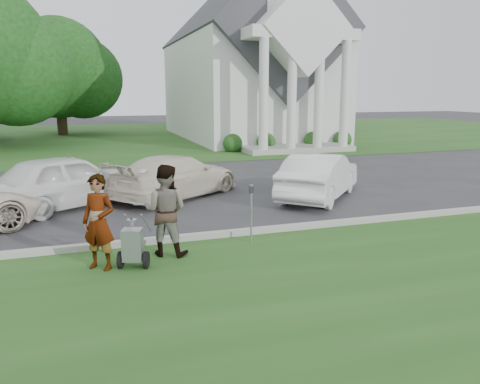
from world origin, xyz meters
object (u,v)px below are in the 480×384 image
church (248,54)px  parking_meter_near (251,207)px  person_right (165,211)px  person_left (99,223)px  car_d (319,176)px  tree_back (58,73)px  car_b (67,181)px  car_c (177,176)px  striping_cart (133,246)px

church → parking_meter_near: 25.01m
church → person_right: 25.84m
person_right → parking_meter_near: bearing=-146.9°
parking_meter_near → person_left: bearing=-169.4°
church → person_left: (-11.21, -23.74, -5.04)m
person_right → car_d: (5.44, 3.75, -0.22)m
person_right → tree_back: bearing=-56.9°
person_left → car_b: person_left is taller
person_left → car_b: (-0.70, 5.36, -0.12)m
tree_back → car_c: (4.33, -24.88, -4.05)m
church → parking_meter_near: size_ratio=18.41×
church → car_b: church is taller
person_left → person_right: person_right is taller
person_right → church: bearing=-85.8°
striping_cart → car_d: 7.51m
striping_cart → person_left: size_ratio=0.66×
tree_back → car_d: size_ratio=2.23×
tree_back → car_d: (8.54, -26.46, -4.02)m
person_left → car_d: size_ratio=0.42×
car_d → person_right: bearing=77.8°
tree_back → person_right: tree_back is taller
person_right → car_b: person_right is taller
church → person_left: bearing=-115.3°
car_d → parking_meter_near: bearing=88.4°
striping_cart → person_left: (-0.58, 0.14, 0.45)m
person_left → person_right: 1.36m
striping_cart → car_b: car_b is taller
car_c → person_right: bearing=129.7°
person_left → parking_meter_near: bearing=45.8°
person_left → car_c: bearing=101.5°
church → car_c: 20.67m
church → striping_cart: bearing=-114.0°
person_right → car_d: size_ratio=0.43×
church → person_left: church is taller
striping_cart → parking_meter_near: 2.75m
tree_back → person_left: size_ratio=5.35×
church → parking_meter_near: church is taller
church → striping_cart: church is taller
striping_cart → parking_meter_near: (2.62, 0.73, 0.38)m
tree_back → car_c: size_ratio=2.07×
church → striping_cart: (-10.62, -23.87, -5.50)m
church → car_b: 22.50m
parking_meter_near → car_b: car_b is taller
striping_cart → car_d: car_d is taller
car_b → car_c: (3.23, 0.37, -0.11)m
person_right → car_c: (1.23, 5.33, -0.26)m
tree_back → striping_cart: (2.39, -30.75, -4.28)m
parking_meter_near → car_c: car_c is taller
person_left → car_d: bearing=66.9°
parking_meter_near → car_c: 5.18m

